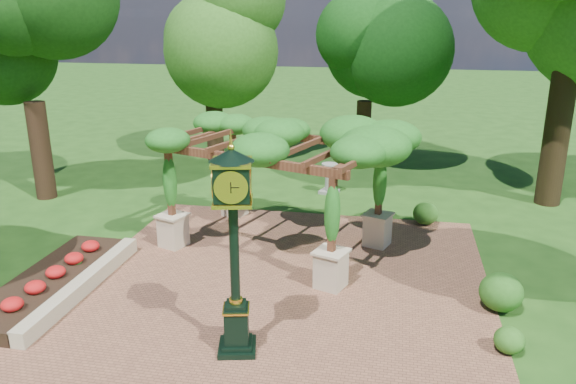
# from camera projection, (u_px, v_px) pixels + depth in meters

# --- Properties ---
(ground) EXTENTS (120.00, 120.00, 0.00)m
(ground) POSITION_uv_depth(u_px,v_px,m) (266.00, 323.00, 12.17)
(ground) COLOR #1E4714
(ground) RESTS_ON ground
(brick_plaza) EXTENTS (10.00, 12.00, 0.04)m
(brick_plaza) POSITION_uv_depth(u_px,v_px,m) (276.00, 300.00, 13.10)
(brick_plaza) COLOR brown
(brick_plaza) RESTS_ON ground
(border_wall) EXTENTS (0.35, 5.00, 0.40)m
(border_wall) POSITION_uv_depth(u_px,v_px,m) (84.00, 285.00, 13.42)
(border_wall) COLOR #C6B793
(border_wall) RESTS_ON ground
(flower_bed) EXTENTS (1.50, 5.00, 0.36)m
(flower_bed) POSITION_uv_depth(u_px,v_px,m) (50.00, 283.00, 13.59)
(flower_bed) COLOR red
(flower_bed) RESTS_ON ground
(pedestal_clock) EXTENTS (0.99, 0.99, 4.18)m
(pedestal_clock) POSITION_uv_depth(u_px,v_px,m) (234.00, 234.00, 10.38)
(pedestal_clock) COLOR black
(pedestal_clock) RESTS_ON brick_plaza
(pergola) EXTENTS (6.66, 5.31, 3.65)m
(pergola) POSITION_uv_depth(u_px,v_px,m) (275.00, 145.00, 15.24)
(pergola) COLOR beige
(pergola) RESTS_ON brick_plaza
(sundial) EXTENTS (0.78, 0.78, 1.13)m
(sundial) POSITION_uv_depth(u_px,v_px,m) (329.00, 180.00, 20.79)
(sundial) COLOR gray
(sundial) RESTS_ON ground
(shrub_front) EXTENTS (0.78, 0.78, 0.53)m
(shrub_front) POSITION_uv_depth(u_px,v_px,m) (509.00, 340.00, 10.97)
(shrub_front) COLOR #2B611B
(shrub_front) RESTS_ON brick_plaza
(shrub_mid) EXTENTS (1.12, 1.12, 0.87)m
(shrub_mid) POSITION_uv_depth(u_px,v_px,m) (501.00, 292.00, 12.52)
(shrub_mid) COLOR #255B19
(shrub_mid) RESTS_ON brick_plaza
(shrub_back) EXTENTS (0.93, 0.93, 0.71)m
(shrub_back) POSITION_uv_depth(u_px,v_px,m) (426.00, 213.00, 17.66)
(shrub_back) COLOR #2A5F1B
(shrub_back) RESTS_ON brick_plaza
(tree_west_near) EXTENTS (4.07, 4.07, 8.99)m
(tree_west_near) POSITION_uv_depth(u_px,v_px,m) (23.00, 21.00, 18.59)
(tree_west_near) COLOR #352115
(tree_west_near) RESTS_ON ground
(tree_west_far) EXTENTS (4.47, 4.47, 8.49)m
(tree_west_far) POSITION_uv_depth(u_px,v_px,m) (211.00, 28.00, 24.00)
(tree_west_far) COLOR black
(tree_west_far) RESTS_ON ground
(tree_north) EXTENTS (4.16, 4.16, 7.12)m
(tree_north) POSITION_uv_depth(u_px,v_px,m) (367.00, 51.00, 23.80)
(tree_north) COLOR #362015
(tree_north) RESTS_ON ground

